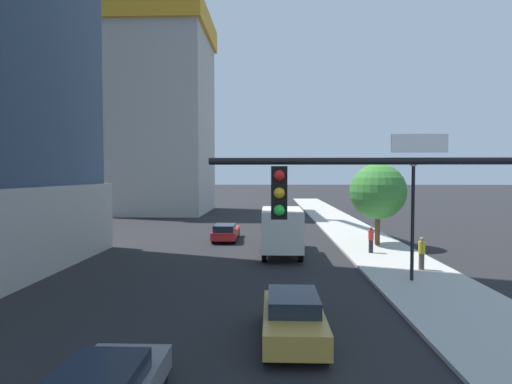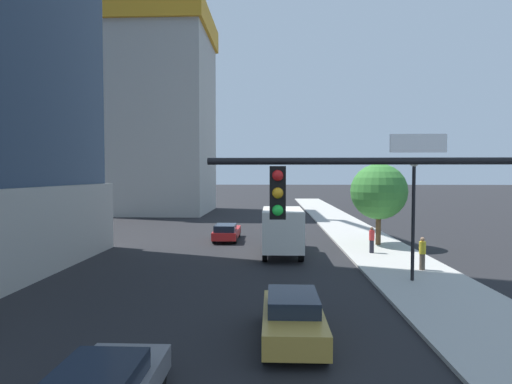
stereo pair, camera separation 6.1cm
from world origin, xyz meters
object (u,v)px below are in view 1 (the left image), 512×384
object	(u,v)px
street_lamp	(413,200)
pedestrian_yellow_shirt	(422,253)
construction_building	(159,104)
car_red	(226,232)
box_truck	(281,229)
pedestrian_red_shirt	(371,240)
street_tree	(378,192)
car_gold	(293,317)
traffic_light_pole	(417,221)

from	to	relation	value
street_lamp	pedestrian_yellow_shirt	size ratio (longest dim) A/B	3.37
construction_building	street_lamp	xyz separation A→B (m)	(21.73, -35.53, -10.67)
car_red	box_truck	world-z (taller)	box_truck
box_truck	pedestrian_red_shirt	bearing A→B (deg)	1.27
street_lamp	pedestrian_yellow_shirt	distance (m)	3.84
construction_building	street_tree	bearing A→B (deg)	-48.70
car_gold	street_tree	bearing A→B (deg)	67.45
traffic_light_pole	box_truck	world-z (taller)	traffic_light_pole
pedestrian_red_shirt	car_gold	bearing A→B (deg)	-112.82
box_truck	pedestrian_red_shirt	world-z (taller)	box_truck
traffic_light_pole	car_red	xyz separation A→B (m)	(-6.36, 23.13, -3.52)
traffic_light_pole	pedestrian_red_shirt	xyz separation A→B (m)	(3.50, 17.81, -3.22)
traffic_light_pole	pedestrian_yellow_shirt	distance (m)	14.54
street_tree	box_truck	size ratio (longest dim) A/B	0.87
box_truck	pedestrian_red_shirt	size ratio (longest dim) A/B	3.99
construction_building	pedestrian_red_shirt	distance (m)	38.43
car_gold	box_truck	size ratio (longest dim) A/B	0.63
street_tree	box_truck	world-z (taller)	street_tree
construction_building	traffic_light_pole	distance (m)	51.05
pedestrian_red_shirt	box_truck	bearing A→B (deg)	-178.73
car_red	box_truck	size ratio (longest dim) A/B	0.72
pedestrian_yellow_shirt	street_tree	bearing A→B (deg)	92.43
construction_building	street_lamp	distance (m)	42.99
street_tree	construction_building	bearing A→B (deg)	131.30
traffic_light_pole	pedestrian_yellow_shirt	bearing A→B (deg)	69.31
street_lamp	car_gold	world-z (taller)	street_lamp
construction_building	car_gold	size ratio (longest dim) A/B	8.37
construction_building	car_gold	bearing A→B (deg)	-69.58
pedestrian_red_shirt	street_tree	bearing A→B (deg)	68.62
street_lamp	pedestrian_red_shirt	world-z (taller)	street_lamp
traffic_light_pole	street_lamp	size ratio (longest dim) A/B	1.12
car_red	street_lamp	bearing A→B (deg)	-49.92
pedestrian_red_shirt	pedestrian_yellow_shirt	bearing A→B (deg)	-71.60
traffic_light_pole	box_truck	size ratio (longest dim) A/B	0.99
street_lamp	street_tree	distance (m)	9.80
car_red	pedestrian_yellow_shirt	distance (m)	15.05
car_gold	box_truck	bearing A→B (deg)	90.00
traffic_light_pole	pedestrian_red_shirt	size ratio (longest dim) A/B	3.94
pedestrian_yellow_shirt	pedestrian_red_shirt	bearing A→B (deg)	108.40
construction_building	pedestrian_yellow_shirt	xyz separation A→B (m)	(22.97, -33.37, -13.58)
street_lamp	pedestrian_yellow_shirt	bearing A→B (deg)	60.07
street_lamp	street_tree	world-z (taller)	street_lamp
street_tree	pedestrian_red_shirt	world-z (taller)	street_tree
street_tree	pedestrian_red_shirt	xyz separation A→B (m)	(-1.19, -3.04, -2.93)
construction_building	street_tree	distance (m)	35.95
street_tree	traffic_light_pole	bearing A→B (deg)	-102.67
pedestrian_yellow_shirt	street_lamp	bearing A→B (deg)	-119.93
traffic_light_pole	street_tree	distance (m)	21.38
pedestrian_red_shirt	construction_building	bearing A→B (deg)	126.67
box_truck	pedestrian_red_shirt	xyz separation A→B (m)	(5.69, 0.13, -0.70)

